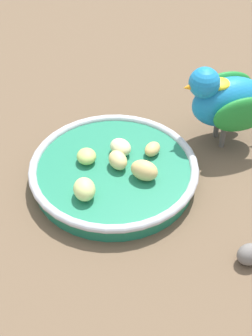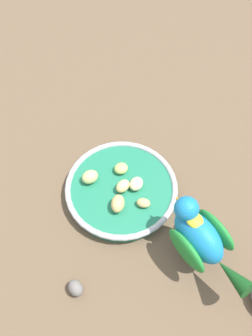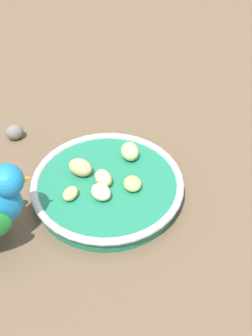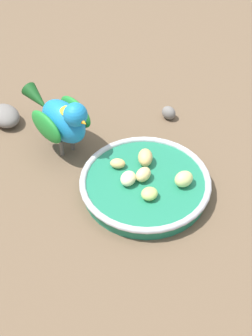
{
  "view_description": "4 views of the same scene",
  "coord_description": "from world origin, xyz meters",
  "px_view_note": "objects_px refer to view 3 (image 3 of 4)",
  "views": [
    {
      "loc": [
        -0.24,
        -0.45,
        0.51
      ],
      "look_at": [
        0.01,
        -0.01,
        0.04
      ],
      "focal_mm": 54.44,
      "sensor_mm": 36.0,
      "label": 1
    },
    {
      "loc": [
        0.24,
        -0.24,
        0.64
      ],
      "look_at": [
        -0.0,
        0.04,
        0.07
      ],
      "focal_mm": 35.73,
      "sensor_mm": 36.0,
      "label": 2
    },
    {
      "loc": [
        0.23,
        0.44,
        0.52
      ],
      "look_at": [
        -0.02,
        0.04,
        0.06
      ],
      "focal_mm": 47.97,
      "sensor_mm": 36.0,
      "label": 3
    },
    {
      "loc": [
        -0.32,
        0.55,
        0.67
      ],
      "look_at": [
        0.03,
        0.03,
        0.06
      ],
      "focal_mm": 53.32,
      "sensor_mm": 36.0,
      "label": 4
    }
  ],
  "objects_px": {
    "apple_piece_1": "(103,178)",
    "apple_piece_5": "(70,194)",
    "apple_piece_2": "(130,151)",
    "apple_piece_4": "(132,184)",
    "pebble_0": "(15,132)",
    "feeding_bowl": "(106,187)",
    "apple_piece_3": "(80,167)",
    "apple_piece_0": "(101,192)"
  },
  "relations": [
    {
      "from": "feeding_bowl",
      "to": "pebble_0",
      "type": "xyz_separation_m",
      "value": [
        0.07,
        -0.21,
        -0.0
      ]
    },
    {
      "from": "apple_piece_2",
      "to": "apple_piece_4",
      "type": "xyz_separation_m",
      "value": [
        0.03,
        0.06,
        -0.0
      ]
    },
    {
      "from": "apple_piece_5",
      "to": "apple_piece_3",
      "type": "bearing_deg",
      "value": -134.26
    },
    {
      "from": "apple_piece_3",
      "to": "apple_piece_5",
      "type": "height_order",
      "value": "apple_piece_3"
    },
    {
      "from": "apple_piece_2",
      "to": "apple_piece_3",
      "type": "xyz_separation_m",
      "value": [
        0.09,
        -0.01,
        0.0
      ]
    },
    {
      "from": "apple_piece_2",
      "to": "apple_piece_4",
      "type": "relative_size",
      "value": 1.18
    },
    {
      "from": "apple_piece_4",
      "to": "apple_piece_3",
      "type": "bearing_deg",
      "value": -52.61
    },
    {
      "from": "apple_piece_3",
      "to": "pebble_0",
      "type": "relative_size",
      "value": 1.21
    },
    {
      "from": "feeding_bowl",
      "to": "apple_piece_3",
      "type": "xyz_separation_m",
      "value": [
        0.02,
        -0.04,
        0.02
      ]
    },
    {
      "from": "apple_piece_3",
      "to": "apple_piece_0",
      "type": "bearing_deg",
      "value": 92.57
    },
    {
      "from": "apple_piece_4",
      "to": "pebble_0",
      "type": "height_order",
      "value": "apple_piece_4"
    },
    {
      "from": "feeding_bowl",
      "to": "apple_piece_3",
      "type": "relative_size",
      "value": 6.18
    },
    {
      "from": "pebble_0",
      "to": "apple_piece_3",
      "type": "bearing_deg",
      "value": 105.84
    },
    {
      "from": "apple_piece_2",
      "to": "apple_piece_1",
      "type": "bearing_deg",
      "value": 23.96
    },
    {
      "from": "apple_piece_1",
      "to": "apple_piece_5",
      "type": "bearing_deg",
      "value": -0.42
    },
    {
      "from": "apple_piece_0",
      "to": "apple_piece_3",
      "type": "height_order",
      "value": "apple_piece_3"
    },
    {
      "from": "apple_piece_1",
      "to": "pebble_0",
      "type": "relative_size",
      "value": 1.03
    },
    {
      "from": "apple_piece_0",
      "to": "apple_piece_4",
      "type": "height_order",
      "value": "apple_piece_0"
    },
    {
      "from": "apple_piece_1",
      "to": "apple_piece_5",
      "type": "relative_size",
      "value": 1.17
    },
    {
      "from": "apple_piece_0",
      "to": "pebble_0",
      "type": "xyz_separation_m",
      "value": [
        0.05,
        -0.23,
        -0.02
      ]
    },
    {
      "from": "feeding_bowl",
      "to": "pebble_0",
      "type": "bearing_deg",
      "value": -71.06
    },
    {
      "from": "apple_piece_2",
      "to": "apple_piece_4",
      "type": "height_order",
      "value": "apple_piece_2"
    },
    {
      "from": "apple_piece_3",
      "to": "apple_piece_4",
      "type": "bearing_deg",
      "value": 127.39
    },
    {
      "from": "apple_piece_4",
      "to": "apple_piece_1",
      "type": "bearing_deg",
      "value": -43.66
    },
    {
      "from": "apple_piece_4",
      "to": "apple_piece_5",
      "type": "bearing_deg",
      "value": -19.68
    },
    {
      "from": "apple_piece_2",
      "to": "apple_piece_3",
      "type": "height_order",
      "value": "same"
    },
    {
      "from": "apple_piece_4",
      "to": "apple_piece_2",
      "type": "bearing_deg",
      "value": -118.62
    },
    {
      "from": "apple_piece_1",
      "to": "apple_piece_2",
      "type": "relative_size",
      "value": 0.92
    },
    {
      "from": "apple_piece_5",
      "to": "feeding_bowl",
      "type": "bearing_deg",
      "value": 177.92
    },
    {
      "from": "apple_piece_5",
      "to": "apple_piece_1",
      "type": "bearing_deg",
      "value": 179.58
    },
    {
      "from": "feeding_bowl",
      "to": "apple_piece_4",
      "type": "bearing_deg",
      "value": 134.67
    },
    {
      "from": "apple_piece_4",
      "to": "pebble_0",
      "type": "bearing_deg",
      "value": -67.02
    },
    {
      "from": "apple_piece_2",
      "to": "apple_piece_5",
      "type": "xyz_separation_m",
      "value": [
        0.12,
        0.03,
        -0.0
      ]
    },
    {
      "from": "apple_piece_1",
      "to": "apple_piece_5",
      "type": "distance_m",
      "value": 0.06
    },
    {
      "from": "apple_piece_1",
      "to": "pebble_0",
      "type": "height_order",
      "value": "apple_piece_1"
    },
    {
      "from": "apple_piece_1",
      "to": "apple_piece_5",
      "type": "xyz_separation_m",
      "value": [
        0.06,
        -0.0,
        -0.0
      ]
    },
    {
      "from": "apple_piece_4",
      "to": "pebble_0",
      "type": "relative_size",
      "value": 0.94
    },
    {
      "from": "feeding_bowl",
      "to": "apple_piece_2",
      "type": "distance_m",
      "value": 0.07
    },
    {
      "from": "apple_piece_4",
      "to": "apple_piece_5",
      "type": "xyz_separation_m",
      "value": [
        0.09,
        -0.03,
        -0.0
      ]
    },
    {
      "from": "pebble_0",
      "to": "apple_piece_2",
      "type": "bearing_deg",
      "value": 127.24
    },
    {
      "from": "feeding_bowl",
      "to": "apple_piece_1",
      "type": "relative_size",
      "value": 7.24
    },
    {
      "from": "feeding_bowl",
      "to": "apple_piece_1",
      "type": "xyz_separation_m",
      "value": [
        0.0,
        -0.0,
        0.02
      ]
    }
  ]
}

